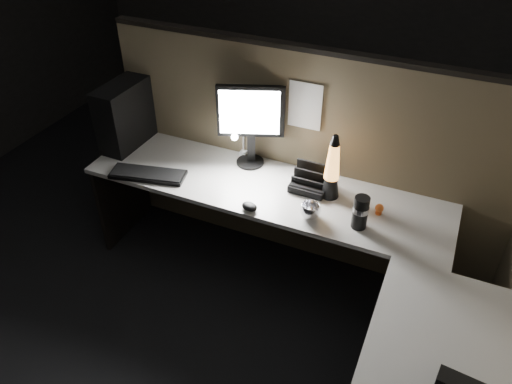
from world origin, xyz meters
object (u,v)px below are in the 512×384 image
at_px(keyboard, 148,174).
at_px(lava_lamp, 332,172).
at_px(monitor, 251,118).
at_px(pc_tower, 125,115).

bearing_deg(keyboard, lava_lamp, 0.32).
bearing_deg(keyboard, monitor, 24.55).
bearing_deg(lava_lamp, keyboard, -166.56).
relative_size(pc_tower, monitor, 0.81).
bearing_deg(monitor, keyboard, -163.16).
height_order(monitor, lava_lamp, monitor).
relative_size(pc_tower, lava_lamp, 1.06).
distance_m(monitor, lava_lamp, 0.62).
relative_size(keyboard, lava_lamp, 1.15).
height_order(pc_tower, keyboard, pc_tower).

